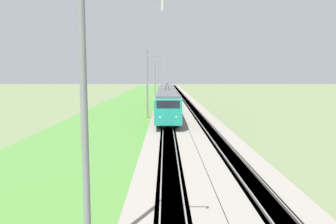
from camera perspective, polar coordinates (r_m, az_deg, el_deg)
The scene contains 10 objects.
ballast_main at distance 54.97m, azimuth -0.18°, elevation 0.28°, with size 240.00×4.40×0.30m.
ballast_adjacent at distance 55.18m, azimuth 4.44°, elevation 0.28°, with size 240.00×4.40×0.30m.
track_main at distance 54.97m, azimuth -0.18°, elevation 0.29°, with size 240.00×1.57×0.45m.
track_adjacent at distance 55.18m, azimuth 4.44°, elevation 0.29°, with size 240.00×1.57×0.45m.
grass_verge at distance 55.39m, azimuth -7.46°, elevation 0.17°, with size 240.00×13.41×0.12m.
passenger_train at distance 54.23m, azimuth -0.18°, elevation 2.48°, with size 42.01×3.00×4.95m.
catenary_mast_near at distance 10.33m, azimuth -14.05°, elevation -1.42°, with size 0.22×2.56×9.33m.
catenary_mast_mid at distance 45.56m, azimuth -3.57°, elevation 4.98°, with size 0.22×2.56×9.56m.
catenary_mast_far at distance 81.07m, azimuth -2.23°, elevation 5.63°, with size 0.22×2.56×9.38m.
catenary_mast_distant at distance 116.60m, azimuth -1.71°, elevation 6.03°, with size 0.22×2.56×9.79m.
Camera 1 is at (-4.64, 0.31, 6.22)m, focal length 35.00 mm.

